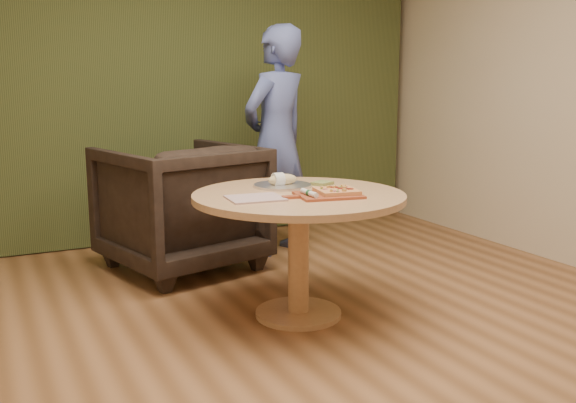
# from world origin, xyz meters

# --- Properties ---
(room_shell) EXTENTS (5.04, 6.04, 2.84)m
(room_shell) POSITION_xyz_m (0.00, 0.00, 1.40)
(room_shell) COLOR #9C673E
(room_shell) RESTS_ON ground
(curtain) EXTENTS (4.80, 0.14, 2.78)m
(curtain) POSITION_xyz_m (0.00, 2.90, 1.40)
(curtain) COLOR #313C1B
(curtain) RESTS_ON ground
(pedestal_table) EXTENTS (1.24, 1.24, 0.75)m
(pedestal_table) POSITION_xyz_m (0.16, 0.68, 0.61)
(pedestal_table) COLOR tan
(pedestal_table) RESTS_ON ground
(pizza_paddle) EXTENTS (0.47, 0.34, 0.01)m
(pizza_paddle) POSITION_xyz_m (0.25, 0.51, 0.76)
(pizza_paddle) COLOR #964226
(pizza_paddle) RESTS_ON pedestal_table
(flatbread_pizza) EXTENTS (0.25, 0.25, 0.04)m
(flatbread_pizza) POSITION_xyz_m (0.32, 0.51, 0.78)
(flatbread_pizza) COLOR tan
(flatbread_pizza) RESTS_ON pizza_paddle
(cutlery_roll) EXTENTS (0.03, 0.20, 0.03)m
(cutlery_roll) POSITION_xyz_m (0.14, 0.51, 0.78)
(cutlery_roll) COLOR silver
(cutlery_roll) RESTS_ON pizza_paddle
(newspaper) EXTENTS (0.32, 0.28, 0.01)m
(newspaper) POSITION_xyz_m (-0.14, 0.62, 0.76)
(newspaper) COLOR silver
(newspaper) RESTS_ON pedestal_table
(serving_tray) EXTENTS (0.36, 0.36, 0.02)m
(serving_tray) POSITION_xyz_m (0.17, 0.92, 0.76)
(serving_tray) COLOR silver
(serving_tray) RESTS_ON pedestal_table
(bread_roll) EXTENTS (0.19, 0.09, 0.09)m
(bread_roll) POSITION_xyz_m (0.17, 0.92, 0.79)
(bread_roll) COLOR #D4BC81
(bread_roll) RESTS_ON serving_tray
(green_packet) EXTENTS (0.15, 0.14, 0.02)m
(green_packet) POSITION_xyz_m (0.43, 0.87, 0.76)
(green_packet) COLOR #5C682E
(green_packet) RESTS_ON pedestal_table
(armchair) EXTENTS (1.21, 1.16, 1.04)m
(armchair) POSITION_xyz_m (-0.17, 1.94, 0.52)
(armchair) COLOR black
(armchair) RESTS_ON ground
(person_standing) EXTENTS (0.78, 0.67, 1.82)m
(person_standing) POSITION_xyz_m (0.66, 2.05, 0.91)
(person_standing) COLOR #4D5B9C
(person_standing) RESTS_ON ground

